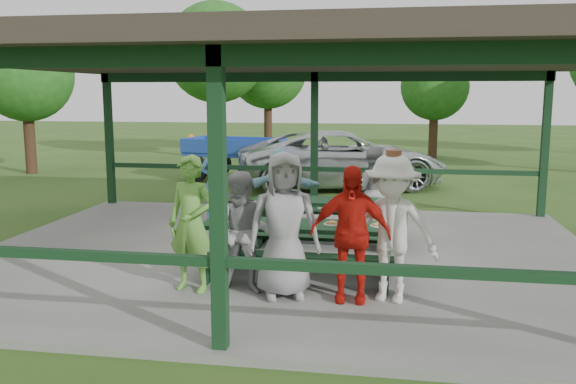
% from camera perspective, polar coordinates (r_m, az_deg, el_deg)
% --- Properties ---
extents(ground, '(90.00, 90.00, 0.00)m').
position_cam_1_polar(ground, '(9.97, -0.30, -6.22)').
color(ground, '#2B4D18').
rests_on(ground, ground).
extents(concrete_slab, '(10.00, 8.00, 0.10)m').
position_cam_1_polar(concrete_slab, '(9.95, -0.30, -5.94)').
color(concrete_slab, slate).
rests_on(concrete_slab, ground).
extents(pavilion_structure, '(10.60, 8.60, 3.24)m').
position_cam_1_polar(pavilion_structure, '(9.62, -0.32, 12.29)').
color(pavilion_structure, black).
rests_on(pavilion_structure, concrete_slab).
extents(picnic_table_near, '(2.77, 1.39, 0.75)m').
position_cam_1_polar(picnic_table_near, '(8.61, 1.22, -4.72)').
color(picnic_table_near, black).
rests_on(picnic_table_near, concrete_slab).
extents(picnic_table_far, '(2.52, 1.39, 0.75)m').
position_cam_1_polar(picnic_table_far, '(10.53, 3.60, -2.19)').
color(picnic_table_far, black).
rests_on(picnic_table_far, concrete_slab).
extents(table_setting, '(2.29, 0.45, 0.10)m').
position_cam_1_polar(table_setting, '(8.59, 0.34, -2.67)').
color(table_setting, white).
rests_on(table_setting, picnic_table_near).
extents(contestant_green, '(0.72, 0.55, 1.78)m').
position_cam_1_polar(contestant_green, '(7.97, -9.03, -2.94)').
color(contestant_green, '#5A9A38').
rests_on(contestant_green, concrete_slab).
extents(contestant_grey_left, '(0.77, 0.60, 1.58)m').
position_cam_1_polar(contestant_grey_left, '(7.82, -4.16, -3.82)').
color(contestant_grey_left, gray).
rests_on(contestant_grey_left, concrete_slab).
extents(contestant_grey_mid, '(1.03, 0.82, 1.85)m').
position_cam_1_polar(contestant_grey_mid, '(7.62, -0.37, -3.12)').
color(contestant_grey_mid, gray).
rests_on(contestant_grey_mid, concrete_slab).
extents(contestant_red, '(1.00, 0.43, 1.70)m').
position_cam_1_polar(contestant_red, '(7.53, 5.85, -3.90)').
color(contestant_red, red).
rests_on(contestant_red, concrete_slab).
extents(contestant_white_fedora, '(1.30, 0.93, 1.88)m').
position_cam_1_polar(contestant_white_fedora, '(7.57, 9.67, -3.39)').
color(contestant_white_fedora, beige).
rests_on(contestant_white_fedora, concrete_slab).
extents(spectator_lblue, '(1.46, 0.51, 1.56)m').
position_cam_1_polar(spectator_lblue, '(11.56, -0.58, 0.39)').
color(spectator_lblue, '#85BBCE').
rests_on(spectator_lblue, concrete_slab).
extents(spectator_blue, '(0.62, 0.43, 1.60)m').
position_cam_1_polar(spectator_blue, '(12.30, -6.86, 0.98)').
color(spectator_blue, '#4680B6').
rests_on(spectator_blue, concrete_slab).
extents(spectator_grey, '(0.84, 0.69, 1.59)m').
position_cam_1_polar(spectator_grey, '(11.25, 7.81, 0.15)').
color(spectator_grey, gray).
rests_on(spectator_grey, concrete_slab).
extents(pickup_truck, '(6.40, 4.46, 1.62)m').
position_cam_1_polar(pickup_truck, '(17.27, 5.11, 3.06)').
color(pickup_truck, silver).
rests_on(pickup_truck, ground).
extents(farm_trailer, '(4.03, 2.24, 1.39)m').
position_cam_1_polar(farm_trailer, '(18.86, -5.02, 3.22)').
color(farm_trailer, '#1B3E98').
rests_on(farm_trailer, ground).
extents(tree_far_left, '(4.02, 4.02, 6.28)m').
position_cam_1_polar(tree_far_left, '(25.08, -6.77, 12.81)').
color(tree_far_left, black).
rests_on(tree_far_left, ground).
extents(tree_left, '(3.48, 3.48, 5.44)m').
position_cam_1_polar(tree_left, '(27.46, -1.91, 11.36)').
color(tree_left, black).
rests_on(tree_left, ground).
extents(tree_mid, '(2.76, 2.76, 4.31)m').
position_cam_1_polar(tree_mid, '(25.80, 13.59, 9.54)').
color(tree_mid, black).
rests_on(tree_mid, ground).
extents(tree_edge_left, '(3.07, 3.07, 4.80)m').
position_cam_1_polar(tree_edge_left, '(21.98, -23.36, 10.01)').
color(tree_edge_left, black).
rests_on(tree_edge_left, ground).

